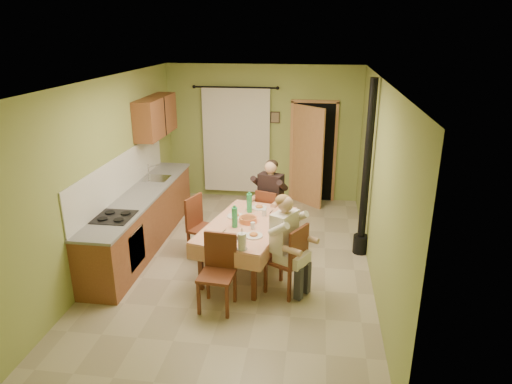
# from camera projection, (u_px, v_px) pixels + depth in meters

# --- Properties ---
(floor) EXTENTS (4.00, 6.00, 0.01)m
(floor) POSITION_uv_depth(u_px,v_px,m) (239.00, 262.00, 7.16)
(floor) COLOR tan
(floor) RESTS_ON ground
(room_shell) EXTENTS (4.04, 6.04, 2.82)m
(room_shell) POSITION_uv_depth(u_px,v_px,m) (238.00, 150.00, 6.55)
(room_shell) COLOR #93A253
(room_shell) RESTS_ON ground
(kitchen_run) EXTENTS (0.64, 3.64, 1.56)m
(kitchen_run) POSITION_uv_depth(u_px,v_px,m) (142.00, 218.00, 7.59)
(kitchen_run) COLOR brown
(kitchen_run) RESTS_ON ground
(upper_cabinets) EXTENTS (0.35, 1.40, 0.70)m
(upper_cabinets) POSITION_uv_depth(u_px,v_px,m) (156.00, 116.00, 8.32)
(upper_cabinets) COLOR brown
(upper_cabinets) RESTS_ON room_shell
(curtain) EXTENTS (1.70, 0.07, 2.22)m
(curtain) POSITION_uv_depth(u_px,v_px,m) (236.00, 140.00, 9.51)
(curtain) COLOR black
(curtain) RESTS_ON ground
(doorway) EXTENTS (0.96, 0.60, 2.15)m
(doorway) POSITION_uv_depth(u_px,v_px,m) (310.00, 153.00, 9.33)
(doorway) COLOR black
(doorway) RESTS_ON ground
(dining_table) EXTENTS (1.41, 1.95, 0.76)m
(dining_table) POSITION_uv_depth(u_px,v_px,m) (247.00, 247.00, 6.83)
(dining_table) COLOR tan
(dining_table) RESTS_ON ground
(tableware) EXTENTS (0.63, 1.64, 0.33)m
(tableware) POSITION_uv_depth(u_px,v_px,m) (244.00, 222.00, 6.58)
(tableware) COLOR white
(tableware) RESTS_ON dining_table
(chair_far) EXTENTS (0.48, 0.48, 0.93)m
(chair_far) POSITION_uv_depth(u_px,v_px,m) (269.00, 224.00, 7.84)
(chair_far) COLOR #602D1A
(chair_far) RESTS_ON ground
(chair_near) EXTENTS (0.47, 0.47, 1.00)m
(chair_near) POSITION_uv_depth(u_px,v_px,m) (217.00, 288.00, 5.91)
(chair_near) COLOR #602D1A
(chair_near) RESTS_ON ground
(chair_right) EXTENTS (0.61, 0.61, 1.01)m
(chair_right) POSITION_uv_depth(u_px,v_px,m) (286.00, 273.00, 6.28)
(chair_right) COLOR #602D1A
(chair_right) RESTS_ON ground
(chair_left) EXTENTS (0.56, 0.56, 1.00)m
(chair_left) POSITION_uv_depth(u_px,v_px,m) (205.00, 240.00, 7.25)
(chair_left) COLOR #602D1A
(chair_left) RESTS_ON ground
(man_far) EXTENTS (0.65, 0.58, 1.39)m
(man_far) POSITION_uv_depth(u_px,v_px,m) (270.00, 192.00, 7.65)
(man_far) COLOR black
(man_far) RESTS_ON chair_far
(man_right) EXTENTS (0.62, 0.65, 1.39)m
(man_right) POSITION_uv_depth(u_px,v_px,m) (286.00, 234.00, 6.09)
(man_right) COLOR silver
(man_right) RESTS_ON chair_right
(stove_flue) EXTENTS (0.24, 0.24, 2.80)m
(stove_flue) POSITION_uv_depth(u_px,v_px,m) (365.00, 194.00, 7.13)
(stove_flue) COLOR black
(stove_flue) RESTS_ON ground
(picture_back) EXTENTS (0.19, 0.03, 0.23)m
(picture_back) POSITION_uv_depth(u_px,v_px,m) (275.00, 117.00, 9.31)
(picture_back) COLOR black
(picture_back) RESTS_ON room_shell
(picture_right) EXTENTS (0.03, 0.31, 0.21)m
(picture_right) POSITION_uv_depth(u_px,v_px,m) (370.00, 134.00, 7.40)
(picture_right) COLOR brown
(picture_right) RESTS_ON room_shell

